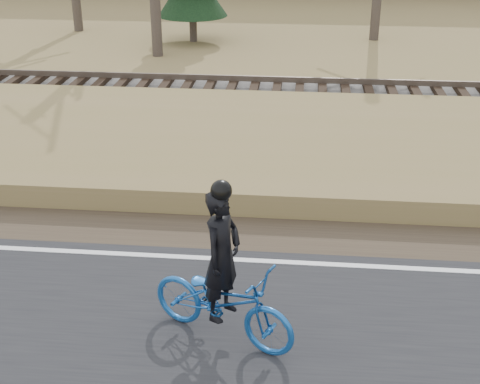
{
  "coord_description": "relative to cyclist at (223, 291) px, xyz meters",
  "views": [
    {
      "loc": [
        0.71,
        -8.82,
        5.43
      ],
      "look_at": [
        -0.21,
        0.5,
        1.1
      ],
      "focal_mm": 50.0,
      "sensor_mm": 36.0,
      "label": 1
    }
  ],
  "objects": [
    {
      "name": "ballast",
      "position": [
        0.21,
        9.75,
        -0.53
      ],
      "size": [
        120.0,
        3.0,
        0.45
      ],
      "primitive_type": "cube",
      "color": "slate",
      "rests_on": "ground"
    },
    {
      "name": "railroad",
      "position": [
        0.21,
        9.75,
        -0.23
      ],
      "size": [
        120.0,
        2.4,
        0.29
      ],
      "color": "black",
      "rests_on": "ballast"
    },
    {
      "name": "edge_line",
      "position": [
        0.21,
        1.95,
        -0.69
      ],
      "size": [
        120.0,
        0.12,
        0.01
      ],
      "primitive_type": "cube",
      "color": "silver",
      "rests_on": "road"
    },
    {
      "name": "cyclist",
      "position": [
        0.0,
        0.0,
        0.0
      ],
      "size": [
        2.16,
        1.5,
        2.22
      ],
      "rotation": [
        0.0,
        0.0,
        1.14
      ],
      "color": "#164F9A",
      "rests_on": "road"
    },
    {
      "name": "road",
      "position": [
        0.21,
        -0.75,
        -0.73
      ],
      "size": [
        120.0,
        6.0,
        0.06
      ],
      "primitive_type": "cube",
      "color": "black",
      "rests_on": "ground"
    },
    {
      "name": "embankment",
      "position": [
        0.21,
        5.95,
        -0.54
      ],
      "size": [
        120.0,
        5.0,
        0.44
      ],
      "primitive_type": "cube",
      "color": "olive",
      "rests_on": "ground"
    },
    {
      "name": "ground",
      "position": [
        0.21,
        1.75,
        -0.76
      ],
      "size": [
        120.0,
        120.0,
        0.0
      ],
      "primitive_type": "plane",
      "color": "olive",
      "rests_on": "ground"
    },
    {
      "name": "shoulder",
      "position": [
        0.21,
        2.95,
        -0.74
      ],
      "size": [
        120.0,
        1.6,
        0.04
      ],
      "primitive_type": "cube",
      "color": "#473A2B",
      "rests_on": "ground"
    }
  ]
}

